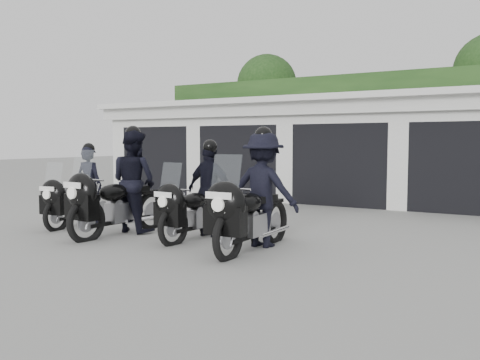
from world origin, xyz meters
The scene contains 7 objects.
ground centered at (0.00, 0.00, 0.00)m, with size 80.00×80.00×0.00m, color gray.
garage_block centered at (0.00, 8.06, 1.42)m, with size 16.40×6.80×2.96m.
background_vegetation centered at (0.37, 12.92, 2.77)m, with size 20.00×3.90×5.80m.
police_bike_a centered at (-3.56, -0.13, 0.69)m, with size 0.71×2.01×1.75m.
police_bike_b centered at (-2.12, -0.34, 0.88)m, with size 1.00×2.40×2.08m.
police_bike_c centered at (-0.61, 0.03, 0.77)m, with size 1.04×2.08×1.82m.
police_bike_d centered at (0.66, -0.29, 0.86)m, with size 1.22×2.33×2.03m.
Camera 1 is at (4.47, -7.45, 1.72)m, focal length 38.00 mm.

